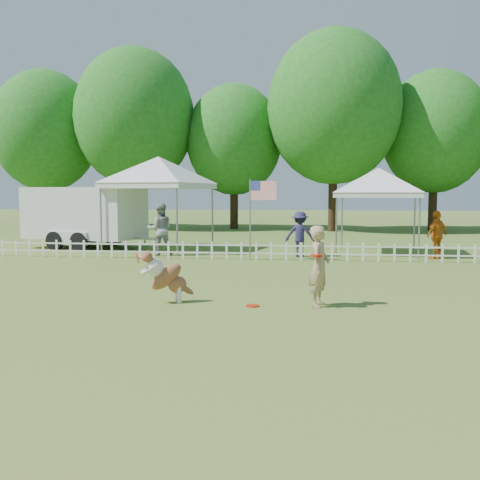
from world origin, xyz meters
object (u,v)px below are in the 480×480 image
Objects in this scene: handler at (319,266)px; spectator_b at (300,234)px; spectator_a at (160,229)px; flag_pole at (250,220)px; dog at (167,277)px; canopy_tent_right at (378,212)px; frisbee_on_turf at (252,306)px; spectator_c at (437,235)px; canopy_tent_left at (159,205)px; cargo_trailer at (85,217)px.

handler is 8.27m from spectator_b.
spectator_b is at bearing 163.55° from spectator_a.
flag_pole is (-2.08, 7.20, 0.54)m from handler.
dog is 0.35× the size of canopy_tent_right.
dog is at bearing 175.27° from frisbee_on_turf.
spectator_c is (5.49, 8.39, 0.81)m from frisbee_on_turf.
spectator_a is (-2.35, 8.13, 0.40)m from dog.
spectator_b is at bearing -149.52° from canopy_tent_right.
handler is at bearing 7.23° from frisbee_on_turf.
dog is 0.30× the size of canopy_tent_left.
cargo_trailer is 13.51m from spectator_c.
canopy_tent_right is (3.66, 9.57, 1.52)m from frisbee_on_turf.
spectator_c reaches higher than spectator_b.
handler reaches higher than spectator_b.
handler is at bearing -95.98° from canopy_tent_right.
spectator_b is (-2.79, -1.15, -0.74)m from canopy_tent_right.
spectator_b is (-0.43, 8.26, -0.00)m from handler.
canopy_tent_left is 8.31m from canopy_tent_right.
handler is 1.48× the size of dog.
canopy_tent_right is (2.37, 9.41, 0.74)m from handler.
dog is at bearing -111.73° from canopy_tent_right.
spectator_b is at bearing -39.34° from spectator_c.
flag_pole reaches higher than spectator_c.
canopy_tent_left is 3.29m from cargo_trailer.
spectator_c is (13.33, -2.12, -0.44)m from cargo_trailer.
cargo_trailer is at bearing -8.82° from spectator_b.
canopy_tent_left is at bearing 114.66° from frisbee_on_turf.
handler is at bearing -45.60° from canopy_tent_left.
cargo_trailer reaches higher than spectator_a.
canopy_tent_left is 0.62× the size of cargo_trailer.
spectator_c is at bearing 56.84° from frisbee_on_turf.
flag_pole reaches higher than frisbee_on_turf.
spectator_a reaches higher than spectator_b.
cargo_trailer is at bearing -47.99° from spectator_c.
dog is at bearing 105.69° from handler.
flag_pole is (0.97, 7.22, 0.80)m from dog.
cargo_trailer is at bearing -174.31° from canopy_tent_left.
canopy_tent_left is (-4.63, 10.07, 1.77)m from frisbee_on_turf.
cargo_trailer is 4.37m from spectator_a.
handler is 7.51m from flag_pole.
spectator_a is at bearing 116.36° from frisbee_on_turf.
canopy_tent_right is at bearing 8.75° from cargo_trailer.
cargo_trailer reaches higher than frisbee_on_turf.
spectator_c is at bearing 31.83° from flag_pole.
canopy_tent_right is 11.55m from cargo_trailer.
cargo_trailer is (-3.22, 0.44, -0.52)m from canopy_tent_left.
spectator_b is at bearing 49.11° from dog.
canopy_tent_left is at bearing -91.90° from spectator_a.
flag_pole is at bearing 146.43° from spectator_a.
canopy_tent_left is at bearing -175.30° from canopy_tent_right.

